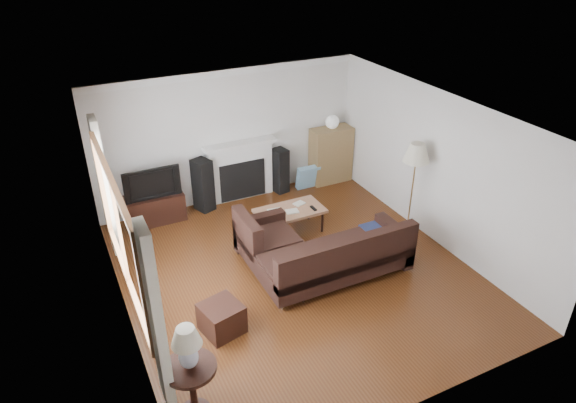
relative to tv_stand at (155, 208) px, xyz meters
name	(u,v)px	position (x,y,z in m)	size (l,w,h in m)	color
room	(297,201)	(1.56, -2.49, 0.99)	(5.10, 5.60, 2.54)	#502811
window	(119,231)	(-0.89, -2.69, 1.29)	(0.12, 2.74, 1.54)	#925C36
curtain_near	(156,319)	(-0.84, -4.21, 1.14)	(0.10, 0.35, 2.10)	silver
curtain_far	(105,188)	(-0.84, -1.17, 1.14)	(0.10, 0.35, 2.10)	silver
fireplace	(241,170)	(1.71, 0.15, 0.32)	(1.40, 0.26, 1.15)	white
tv_stand	(155,208)	(0.00, 0.00, 0.00)	(1.03, 0.46, 0.51)	black
television	(151,181)	(0.00, 0.00, 0.54)	(0.97, 0.13, 0.56)	black
speaker_left	(203,185)	(0.92, 0.03, 0.24)	(0.28, 0.33, 0.99)	black
speaker_right	(280,171)	(2.50, 0.06, 0.19)	(0.25, 0.30, 0.89)	black
bookshelf	(331,155)	(3.62, 0.03, 0.31)	(0.83, 0.39, 1.14)	olive
globe_lamp	(332,122)	(3.62, 0.03, 1.02)	(0.27, 0.27, 0.27)	white
sectional_sofa	(336,254)	(2.04, -2.82, 0.14)	(2.47, 1.81, 0.80)	black
coffee_table	(290,221)	(1.99, -1.39, -0.03)	(1.15, 0.63, 0.45)	#9F6B4C
footstool	(222,318)	(0.12, -3.17, -0.05)	(0.49, 0.49, 0.41)	black
floor_lamp	(412,190)	(3.78, -2.31, 0.57)	(0.43, 0.43, 1.66)	#AB7C3B
side_table	(193,390)	(-0.59, -4.26, 0.09)	(0.56, 0.56, 0.70)	black
table_lamp	(187,348)	(-0.59, -4.26, 0.70)	(0.32, 0.32, 0.51)	silver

